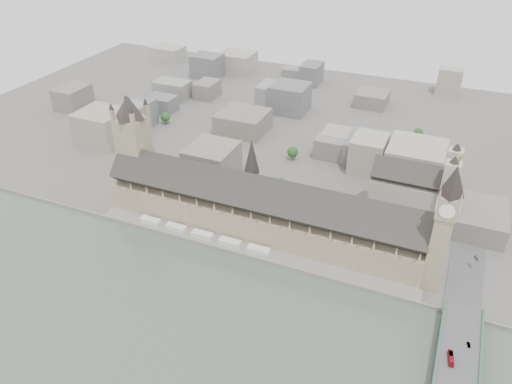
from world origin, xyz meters
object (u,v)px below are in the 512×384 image
at_px(elizabeth_tower, 444,221).
at_px(car_approach, 477,258).
at_px(palace_of_westminster, 260,210).
at_px(red_bus_north, 451,358).
at_px(victoria_tower, 134,144).
at_px(westminster_abbey, 414,191).
at_px(car_silver, 469,345).

height_order(elizabeth_tower, car_approach, elizabeth_tower).
distance_m(elizabeth_tower, car_approach, 63.79).
height_order(palace_of_westminster, red_bus_north, palace_of_westminster).
bearing_deg(palace_of_westminster, victoria_tower, 177.04).
distance_m(palace_of_westminster, victoria_tower, 126.41).
xyz_separation_m(palace_of_westminster, westminster_abbey, (110.92, 75.30, 2.38)).
distance_m(palace_of_westminster, car_silver, 180.58).
relative_size(victoria_tower, westminster_abbey, 1.47).
bearing_deg(car_silver, red_bus_north, -134.63).
bearing_deg(car_approach, westminster_abbey, 117.45).
bearing_deg(elizabeth_tower, car_silver, -63.37).
relative_size(palace_of_westminster, red_bus_north, 22.78).
relative_size(red_bus_north, car_approach, 2.05).
distance_m(victoria_tower, red_bus_north, 296.92).
bearing_deg(elizabeth_tower, red_bus_north, -75.08).
bearing_deg(palace_of_westminster, red_bus_north, -28.21).
bearing_deg(victoria_tower, westminster_abbey, 16.50).
xyz_separation_m(car_silver, car_approach, (0.36, 88.94, 0.15)).
xyz_separation_m(palace_of_westminster, car_approach, (166.95, 20.24, -11.63)).
bearing_deg(car_approach, elizabeth_tower, -150.23).
bearing_deg(palace_of_westminster, elizabeth_tower, -4.85).
relative_size(car_silver, car_approach, 0.72).
xyz_separation_m(victoria_tower, red_bus_north, (279.38, -90.71, -43.34)).
bearing_deg(car_silver, car_approach, 75.51).
distance_m(palace_of_westminster, red_bus_north, 178.92).
distance_m(palace_of_westminster, elizabeth_tower, 142.94).
height_order(palace_of_westminster, elizabeth_tower, elizabeth_tower).
xyz_separation_m(elizabeth_tower, car_approach, (28.95, 31.94, -47.02)).
distance_m(elizabeth_tower, red_bus_north, 88.31).
distance_m(victoria_tower, car_approach, 292.63).
height_order(palace_of_westminster, westminster_abbey, westminster_abbey).
bearing_deg(victoria_tower, car_silver, -14.57).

